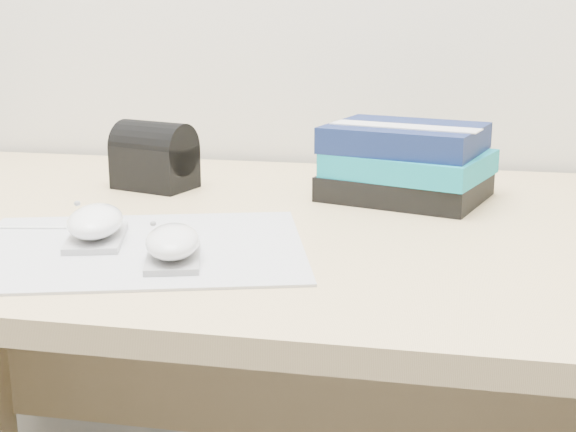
% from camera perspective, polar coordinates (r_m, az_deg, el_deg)
% --- Properties ---
extents(desk, '(1.60, 0.80, 0.73)m').
position_cam_1_polar(desk, '(1.21, 5.09, -10.52)').
color(desk, tan).
rests_on(desk, ground).
extents(mousepad, '(0.46, 0.40, 0.00)m').
position_cam_1_polar(mousepad, '(0.96, -10.56, -2.24)').
color(mousepad, '#9899A0').
rests_on(mousepad, desk).
extents(mouse_rear, '(0.10, 0.13, 0.05)m').
position_cam_1_polar(mouse_rear, '(0.99, -13.53, -0.56)').
color(mouse_rear, '#A8A8AA').
rests_on(mouse_rear, mousepad).
extents(mouse_front, '(0.09, 0.12, 0.04)m').
position_cam_1_polar(mouse_front, '(0.90, -8.20, -2.00)').
color(mouse_front, '#969799').
rests_on(mouse_front, mousepad).
extents(book_stack, '(0.27, 0.24, 0.11)m').
position_cam_1_polar(book_stack, '(1.20, 8.42, 3.80)').
color(book_stack, black).
rests_on(book_stack, desk).
extents(pouch, '(0.14, 0.11, 0.11)m').
position_cam_1_polar(pouch, '(1.28, -9.48, 4.22)').
color(pouch, black).
rests_on(pouch, desk).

